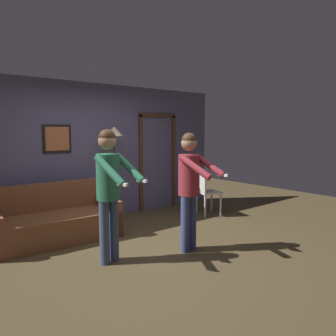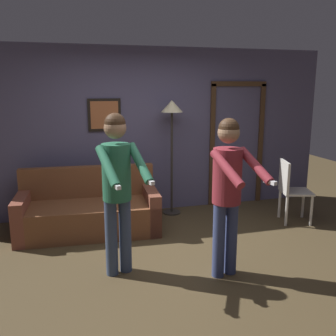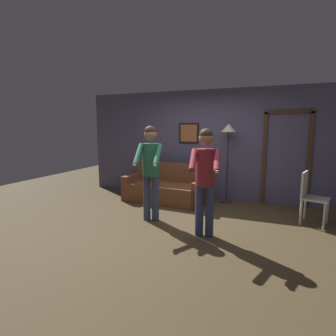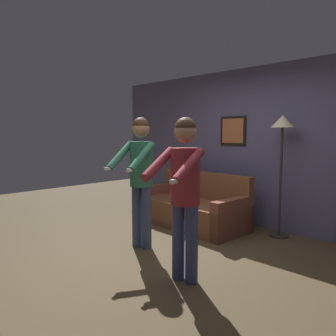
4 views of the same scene
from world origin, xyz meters
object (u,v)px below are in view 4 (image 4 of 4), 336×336
object	(u,v)px
couch	(192,209)
torchiere_lamp	(282,136)
person_standing_left	(140,170)
person_standing_right	(184,184)

from	to	relation	value
couch	torchiere_lamp	distance (m)	1.86
torchiere_lamp	person_standing_left	bearing A→B (deg)	-122.06
torchiere_lamp	person_standing_left	xyz separation A→B (m)	(-1.10, -1.75, -0.44)
couch	person_standing_left	xyz separation A→B (m)	(0.23, -1.32, 0.78)
torchiere_lamp	couch	bearing A→B (deg)	-162.10
person_standing_left	couch	bearing A→B (deg)	99.89
torchiere_lamp	person_standing_left	distance (m)	2.12
couch	torchiere_lamp	world-z (taller)	torchiere_lamp
person_standing_left	person_standing_right	world-z (taller)	person_standing_left
couch	person_standing_right	distance (m)	2.26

